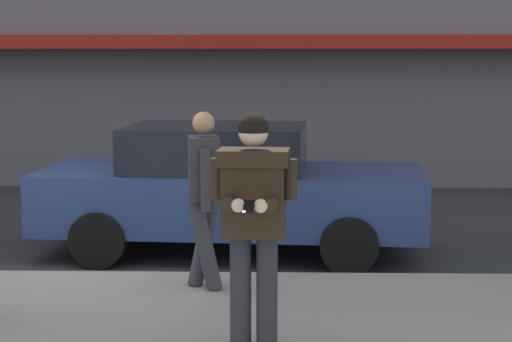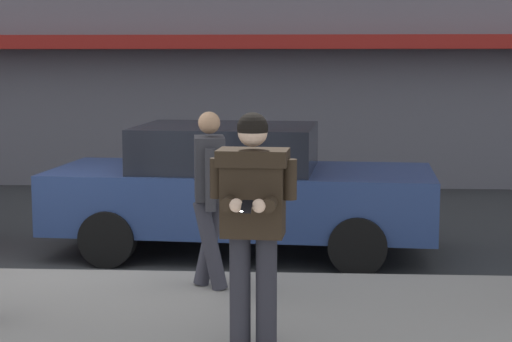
# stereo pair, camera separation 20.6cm
# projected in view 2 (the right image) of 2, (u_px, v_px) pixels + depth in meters

# --- Properties ---
(ground_plane) EXTENTS (80.00, 80.00, 0.00)m
(ground_plane) POSITION_uv_depth(u_px,v_px,m) (84.00, 278.00, 9.14)
(ground_plane) COLOR #2B2D30
(curb_paint_line) EXTENTS (28.00, 0.12, 0.01)m
(curb_paint_line) POSITION_uv_depth(u_px,v_px,m) (178.00, 278.00, 9.13)
(curb_paint_line) COLOR silver
(curb_paint_line) RESTS_ON ground
(parked_sedan_mid) EXTENTS (4.62, 2.18, 1.54)m
(parked_sedan_mid) POSITION_uv_depth(u_px,v_px,m) (238.00, 188.00, 10.20)
(parked_sedan_mid) COLOR navy
(parked_sedan_mid) RESTS_ON ground
(man_texting_on_phone) EXTENTS (0.65, 0.60, 1.81)m
(man_texting_on_phone) POSITION_uv_depth(u_px,v_px,m) (253.00, 206.00, 6.34)
(man_texting_on_phone) COLOR #23232B
(man_texting_on_phone) RESTS_ON sidewalk
(pedestrian_with_bag) EXTENTS (0.37, 0.72, 1.70)m
(pedestrian_with_bag) POSITION_uv_depth(u_px,v_px,m) (210.00, 188.00, 8.14)
(pedestrian_with_bag) COLOR #33333D
(pedestrian_with_bag) RESTS_ON sidewalk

